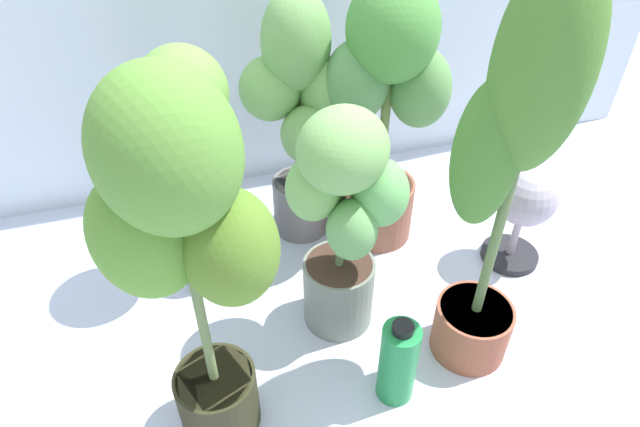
{
  "coord_description": "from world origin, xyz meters",
  "views": [
    {
      "loc": [
        -0.3,
        -0.89,
        1.22
      ],
      "look_at": [
        0.02,
        0.19,
        0.31
      ],
      "focal_mm": 30.19,
      "sensor_mm": 36.0,
      "label": 1
    }
  ],
  "objects_px": {
    "potted_plant_front_right": "(508,166)",
    "potted_plant_front_left": "(185,242)",
    "potted_plant_center": "(344,216)",
    "floor_fan": "(524,204)",
    "potted_plant_back_right": "(386,100)",
    "nutrient_bottle": "(398,362)",
    "potted_plant_back_left": "(185,152)",
    "potted_plant_back_center": "(300,111)"
  },
  "relations": [
    {
      "from": "potted_plant_center",
      "to": "potted_plant_back_right",
      "type": "bearing_deg",
      "value": 54.38
    },
    {
      "from": "floor_fan",
      "to": "potted_plant_front_right",
      "type": "bearing_deg",
      "value": 137.67
    },
    {
      "from": "potted_plant_back_left",
      "to": "potted_plant_back_right",
      "type": "height_order",
      "value": "potted_plant_back_right"
    },
    {
      "from": "potted_plant_back_left",
      "to": "potted_plant_center",
      "type": "distance_m",
      "value": 0.47
    },
    {
      "from": "potted_plant_back_left",
      "to": "nutrient_bottle",
      "type": "height_order",
      "value": "potted_plant_back_left"
    },
    {
      "from": "potted_plant_front_left",
      "to": "potted_plant_front_right",
      "type": "relative_size",
      "value": 0.89
    },
    {
      "from": "potted_plant_center",
      "to": "floor_fan",
      "type": "relative_size",
      "value": 1.95
    },
    {
      "from": "potted_plant_back_center",
      "to": "nutrient_bottle",
      "type": "height_order",
      "value": "potted_plant_back_center"
    },
    {
      "from": "potted_plant_front_left",
      "to": "potted_plant_front_right",
      "type": "bearing_deg",
      "value": 2.51
    },
    {
      "from": "potted_plant_back_left",
      "to": "potted_plant_back_center",
      "type": "bearing_deg",
      "value": 15.92
    },
    {
      "from": "potted_plant_front_right",
      "to": "potted_plant_front_left",
      "type": "bearing_deg",
      "value": -177.49
    },
    {
      "from": "potted_plant_back_left",
      "to": "potted_plant_front_right",
      "type": "distance_m",
      "value": 0.83
    },
    {
      "from": "potted_plant_center",
      "to": "potted_plant_front_right",
      "type": "bearing_deg",
      "value": -33.96
    },
    {
      "from": "potted_plant_back_left",
      "to": "floor_fan",
      "type": "bearing_deg",
      "value": -13.85
    },
    {
      "from": "floor_fan",
      "to": "potted_plant_front_left",
      "type": "bearing_deg",
      "value": 114.14
    },
    {
      "from": "potted_plant_front_right",
      "to": "floor_fan",
      "type": "relative_size",
      "value": 3.0
    },
    {
      "from": "potted_plant_back_right",
      "to": "potted_plant_center",
      "type": "bearing_deg",
      "value": -125.62
    },
    {
      "from": "potted_plant_back_left",
      "to": "potted_plant_center",
      "type": "height_order",
      "value": "potted_plant_back_left"
    },
    {
      "from": "potted_plant_back_right",
      "to": "nutrient_bottle",
      "type": "distance_m",
      "value": 0.73
    },
    {
      "from": "potted_plant_front_right",
      "to": "potted_plant_center",
      "type": "bearing_deg",
      "value": 146.04
    },
    {
      "from": "nutrient_bottle",
      "to": "potted_plant_back_left",
      "type": "bearing_deg",
      "value": 124.47
    },
    {
      "from": "nutrient_bottle",
      "to": "potted_plant_back_right",
      "type": "bearing_deg",
      "value": 73.29
    },
    {
      "from": "potted_plant_back_left",
      "to": "floor_fan",
      "type": "relative_size",
      "value": 2.12
    },
    {
      "from": "potted_plant_front_left",
      "to": "nutrient_bottle",
      "type": "bearing_deg",
      "value": -6.45
    },
    {
      "from": "potted_plant_back_center",
      "to": "floor_fan",
      "type": "height_order",
      "value": "potted_plant_back_center"
    },
    {
      "from": "potted_plant_back_left",
      "to": "floor_fan",
      "type": "height_order",
      "value": "potted_plant_back_left"
    },
    {
      "from": "potted_plant_back_center",
      "to": "potted_plant_center",
      "type": "bearing_deg",
      "value": -89.79
    },
    {
      "from": "potted_plant_front_left",
      "to": "potted_plant_center",
      "type": "xyz_separation_m",
      "value": [
        0.38,
        0.22,
        -0.2
      ]
    },
    {
      "from": "potted_plant_back_right",
      "to": "floor_fan",
      "type": "distance_m",
      "value": 0.53
    },
    {
      "from": "potted_plant_center",
      "to": "potted_plant_back_right",
      "type": "xyz_separation_m",
      "value": [
        0.24,
        0.33,
        0.12
      ]
    },
    {
      "from": "potted_plant_center",
      "to": "floor_fan",
      "type": "distance_m",
      "value": 0.63
    },
    {
      "from": "potted_plant_back_right",
      "to": "nutrient_bottle",
      "type": "bearing_deg",
      "value": -106.71
    },
    {
      "from": "potted_plant_front_left",
      "to": "nutrient_bottle",
      "type": "distance_m",
      "value": 0.63
    },
    {
      "from": "potted_plant_back_center",
      "to": "potted_plant_center",
      "type": "relative_size",
      "value": 1.21
    },
    {
      "from": "potted_plant_front_left",
      "to": "potted_plant_front_right",
      "type": "xyz_separation_m",
      "value": [
        0.66,
        0.03,
        0.02
      ]
    },
    {
      "from": "potted_plant_back_left",
      "to": "potted_plant_front_right",
      "type": "xyz_separation_m",
      "value": [
        0.63,
        -0.51,
        0.16
      ]
    },
    {
      "from": "floor_fan",
      "to": "potted_plant_center",
      "type": "bearing_deg",
      "value": 104.55
    },
    {
      "from": "potted_plant_back_left",
      "to": "potted_plant_front_right",
      "type": "relative_size",
      "value": 0.71
    },
    {
      "from": "potted_plant_back_center",
      "to": "potted_plant_front_right",
      "type": "relative_size",
      "value": 0.78
    },
    {
      "from": "potted_plant_center",
      "to": "potted_plant_back_right",
      "type": "height_order",
      "value": "potted_plant_back_right"
    },
    {
      "from": "potted_plant_front_left",
      "to": "potted_plant_back_right",
      "type": "bearing_deg",
      "value": 42.03
    },
    {
      "from": "floor_fan",
      "to": "nutrient_bottle",
      "type": "height_order",
      "value": "floor_fan"
    }
  ]
}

